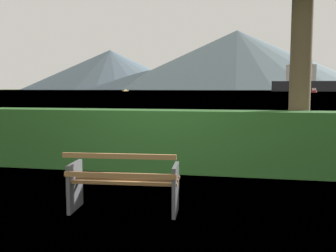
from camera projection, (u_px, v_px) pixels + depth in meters
name	position (u px, v px, depth m)	size (l,w,h in m)	color
ground_plane	(125.00, 211.00, 5.15)	(1400.00, 1400.00, 0.00)	#4C6B33
water_surface	(235.00, 91.00, 305.00)	(620.00, 620.00, 0.00)	#6B8EA3
park_bench	(124.00, 183.00, 5.05)	(1.54, 0.67, 0.87)	olive
hedge_row	(162.00, 140.00, 7.66)	(10.29, 0.70, 1.26)	#285B23
fishing_boat_near	(125.00, 91.00, 233.55)	(3.14, 4.90, 1.24)	gold
sailboat_mid	(314.00, 91.00, 154.76)	(3.65, 6.86, 1.88)	#B2332D
distant_hills	(305.00, 63.00, 531.95)	(852.93, 433.45, 89.70)	slate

